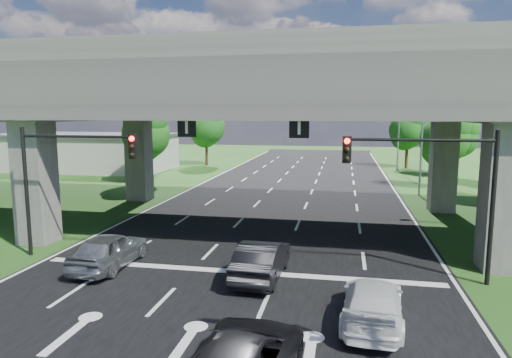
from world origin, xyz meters
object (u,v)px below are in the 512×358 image
(signal_right, at_px, (434,177))
(car_white, at_px, (372,302))
(signal_left, at_px, (67,168))
(streetlight_beyond, at_px, (396,120))
(car_silver, at_px, (109,250))
(streetlight_far, at_px, (417,123))
(car_dark, at_px, (262,260))

(signal_right, height_order, car_white, signal_right)
(signal_left, distance_m, car_white, 14.31)
(signal_right, xyz_separation_m, streetlight_beyond, (2.27, 36.06, 1.66))
(car_silver, bearing_deg, streetlight_far, -125.42)
(signal_left, xyz_separation_m, streetlight_beyond, (17.92, 36.06, 1.66))
(signal_left, xyz_separation_m, streetlight_far, (17.92, 20.06, 1.66))
(signal_right, relative_size, car_white, 1.32)
(signal_left, distance_m, car_silver, 4.27)
(streetlight_beyond, bearing_deg, signal_left, -116.43)
(car_dark, bearing_deg, car_silver, 2.19)
(car_white, bearing_deg, streetlight_beyond, -92.38)
(signal_right, relative_size, streetlight_beyond, 0.60)
(streetlight_beyond, xyz_separation_m, car_dark, (-8.85, -37.00, -5.06))
(signal_left, bearing_deg, car_white, -17.63)
(signal_right, bearing_deg, streetlight_far, 83.53)
(streetlight_beyond, bearing_deg, car_dark, -103.45)
(streetlight_far, bearing_deg, car_white, -100.96)
(signal_left, distance_m, car_dark, 9.74)
(signal_right, bearing_deg, signal_left, 180.00)
(signal_left, bearing_deg, streetlight_beyond, 63.57)
(signal_left, xyz_separation_m, car_dark, (9.08, -0.94, -3.40))
(car_dark, height_order, car_white, car_dark)
(streetlight_beyond, distance_m, car_silver, 40.43)
(signal_right, bearing_deg, car_dark, -171.84)
(car_silver, distance_m, car_dark, 6.65)
(car_white, bearing_deg, car_dark, -33.88)
(streetlight_far, xyz_separation_m, car_white, (-4.70, -24.26, -5.16))
(streetlight_far, bearing_deg, car_dark, -112.84)
(streetlight_beyond, xyz_separation_m, car_white, (-4.70, -40.26, -5.16))
(signal_right, bearing_deg, streetlight_beyond, 86.39)
(car_dark, xyz_separation_m, car_white, (4.15, -3.26, -0.10))
(streetlight_beyond, distance_m, car_dark, 38.38)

